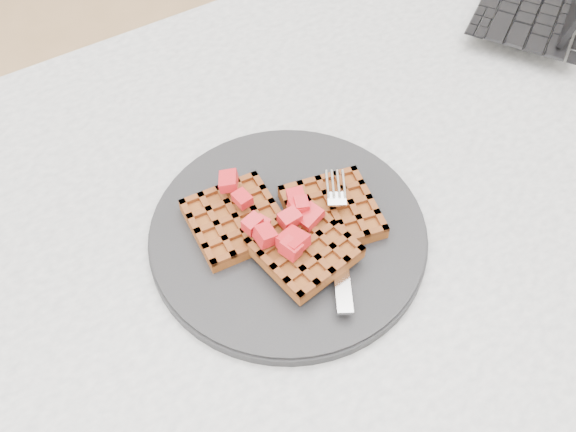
{
  "coord_description": "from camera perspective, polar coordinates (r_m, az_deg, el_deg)",
  "views": [
    {
      "loc": [
        -0.35,
        -0.37,
        1.33
      ],
      "look_at": [
        -0.14,
        -0.03,
        0.79
      ],
      "focal_mm": 40.0,
      "sensor_mm": 36.0,
      "label": 1
    }
  ],
  "objects": [
    {
      "name": "table",
      "position": [
        0.86,
        7.2,
        -0.83
      ],
      "size": [
        1.2,
        0.8,
        0.75
      ],
      "color": "beige",
      "rests_on": "ground"
    },
    {
      "name": "waffles",
      "position": [
        0.68,
        0.18,
        -0.85
      ],
      "size": [
        0.2,
        0.18,
        0.03
      ],
      "color": "brown",
      "rests_on": "plate"
    },
    {
      "name": "fork",
      "position": [
        0.68,
        4.46,
        -1.63
      ],
      "size": [
        0.11,
        0.17,
        0.02
      ],
      "primitive_type": null,
      "rotation": [
        0.0,
        0.0,
        -0.52
      ],
      "color": "silver",
      "rests_on": "plate"
    },
    {
      "name": "plate",
      "position": [
        0.7,
        0.0,
        -1.56
      ],
      "size": [
        0.3,
        0.3,
        0.02
      ],
      "primitive_type": "cylinder",
      "color": "black",
      "rests_on": "table"
    },
    {
      "name": "strawberry_pile",
      "position": [
        0.66,
        0.0,
        0.72
      ],
      "size": [
        0.15,
        0.15,
        0.02
      ],
      "primitive_type": null,
      "color": "#A00510",
      "rests_on": "waffles"
    },
    {
      "name": "ground",
      "position": [
        1.43,
        4.53,
        -15.96
      ],
      "size": [
        4.0,
        4.0,
        0.0
      ],
      "primitive_type": "plane",
      "color": "tan",
      "rests_on": "ground"
    }
  ]
}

